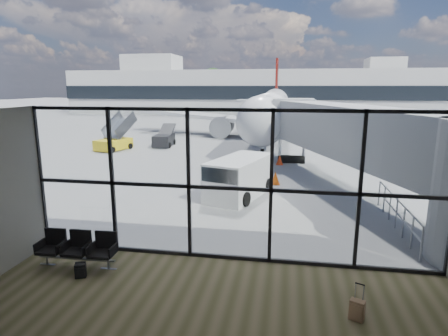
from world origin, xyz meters
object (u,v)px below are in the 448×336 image
(airliner, at_px, (271,109))
(belt_loader, at_px, (164,139))
(backpack, at_px, (80,271))
(mobile_stairs, at_px, (114,143))
(service_van, at_px, (239,177))
(suitcase, at_px, (357,310))
(seating_row, at_px, (78,247))

(airliner, relative_size, belt_loader, 8.81)
(belt_loader, bearing_deg, airliner, 42.26)
(backpack, height_order, airliner, airliner)
(backpack, bearing_deg, mobile_stairs, 92.89)
(backpack, distance_m, service_van, 9.01)
(suitcase, bearing_deg, backpack, -161.78)
(seating_row, height_order, belt_loader, belt_loader)
(seating_row, relative_size, airliner, 0.07)
(backpack, xyz_separation_m, airliner, (3.56, 31.89, 2.52))
(airliner, bearing_deg, belt_loader, -132.76)
(belt_loader, bearing_deg, suitcase, -67.24)
(service_van, bearing_deg, belt_loader, 138.38)
(backpack, relative_size, suitcase, 0.51)
(suitcase, bearing_deg, service_van, 136.81)
(seating_row, relative_size, service_van, 0.51)
(seating_row, xyz_separation_m, service_van, (3.63, 7.70, 0.37))
(seating_row, bearing_deg, belt_loader, 100.87)
(backpack, relative_size, service_van, 0.09)
(seating_row, relative_size, suitcase, 2.71)
(seating_row, bearing_deg, mobile_stairs, 111.61)
(belt_loader, bearing_deg, mobile_stairs, -148.76)
(backpack, height_order, belt_loader, belt_loader)
(seating_row, xyz_separation_m, mobile_stairs, (-8.17, 19.19, 0.02))
(airliner, height_order, belt_loader, airliner)
(seating_row, relative_size, backpack, 5.35)
(seating_row, xyz_separation_m, backpack, (0.43, -0.69, -0.36))
(seating_row, distance_m, backpack, 0.89)
(backpack, relative_size, mobile_stairs, 0.11)
(seating_row, bearing_deg, airliner, 81.24)
(suitcase, bearing_deg, seating_row, -166.64)
(suitcase, relative_size, service_van, 0.19)
(suitcase, distance_m, belt_loader, 26.14)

